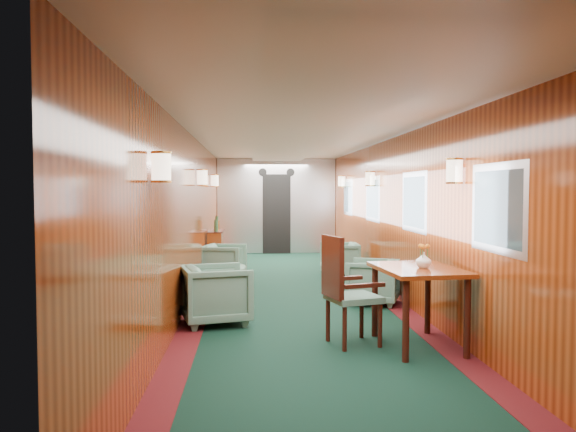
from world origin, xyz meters
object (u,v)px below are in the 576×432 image
object	(u,v)px
dining_table	(418,280)
side_chair	(344,286)
armchair_right_near	(373,282)
armchair_right_far	(340,259)
credenza	(216,251)
armchair_left_far	(224,262)
armchair_left_near	(216,294)

from	to	relation	value
dining_table	side_chair	bearing A→B (deg)	166.79
armchair_right_near	armchair_right_far	xyz separation A→B (m)	(-0.07, 2.52, 0.00)
credenza	armchair_right_far	size ratio (longest dim) A/B	1.57
armchair_left_far	armchair_right_far	distance (m)	2.14
credenza	armchair_left_near	size ratio (longest dim) A/B	1.40
dining_table	side_chair	distance (m)	0.75
dining_table	armchair_left_near	world-z (taller)	dining_table
armchair_right_far	dining_table	bearing A→B (deg)	2.79
dining_table	credenza	bearing A→B (deg)	108.71
armchair_left_near	armchair_left_far	distance (m)	3.25
armchair_right_near	side_chair	bearing A→B (deg)	0.97
side_chair	armchair_left_far	bearing A→B (deg)	91.96
side_chair	armchair_right_far	xyz separation A→B (m)	(0.69, 4.59, -0.30)
armchair_right_near	armchair_left_near	bearing A→B (deg)	-42.92
armchair_left_near	armchair_left_far	size ratio (longest dim) A/B	1.10
dining_table	armchair_right_near	xyz separation A→B (m)	(0.01, 2.18, -0.37)
armchair_left_far	dining_table	bearing A→B (deg)	-142.02
credenza	armchair_right_near	world-z (taller)	credenza
credenza	armchair_left_far	world-z (taller)	credenza
armchair_left_far	credenza	bearing A→B (deg)	23.41
armchair_right_far	armchair_right_near	bearing A→B (deg)	3.70
armchair_left_far	armchair_right_near	bearing A→B (deg)	-123.65
side_chair	armchair_right_far	bearing A→B (deg)	64.98
side_chair	armchair_right_far	size ratio (longest dim) A/B	1.64
dining_table	armchair_right_near	world-z (taller)	dining_table
credenza	armchair_right_far	bearing A→B (deg)	-17.26
dining_table	side_chair	size ratio (longest dim) A/B	1.01
armchair_left_far	armchair_right_near	xyz separation A→B (m)	(2.19, -2.21, -0.01)
armchair_left_near	armchair_right_far	size ratio (longest dim) A/B	1.12
credenza	armchair_right_far	distance (m)	2.44
side_chair	credenza	bearing A→B (deg)	90.69
armchair_left_far	armchair_left_near	bearing A→B (deg)	-167.46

